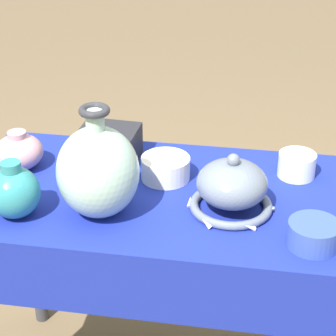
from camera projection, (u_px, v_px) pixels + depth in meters
display_table at (156, 222)px, 1.72m from camera, size 1.02×0.56×0.69m
vase_tall_bulbous at (98, 171)px, 1.55m from camera, size 0.20×0.20×0.28m
vase_dome_bell at (232, 188)px, 1.59m from camera, size 0.22×0.20×0.16m
mosaic_tile_box at (109, 144)px, 1.82m from camera, size 0.17×0.13×0.09m
pot_squat_ivory at (166, 168)px, 1.74m from camera, size 0.13×0.13×0.06m
jar_round_rose at (19, 152)px, 1.78m from camera, size 0.13×0.13×0.11m
jar_round_teal at (14, 192)px, 1.56m from camera, size 0.13×0.13×0.15m
pot_squat_cobalt at (314, 234)px, 1.47m from camera, size 0.12×0.12×0.06m
pot_squat_porcelain at (297, 165)px, 1.75m from camera, size 0.10×0.10×0.06m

